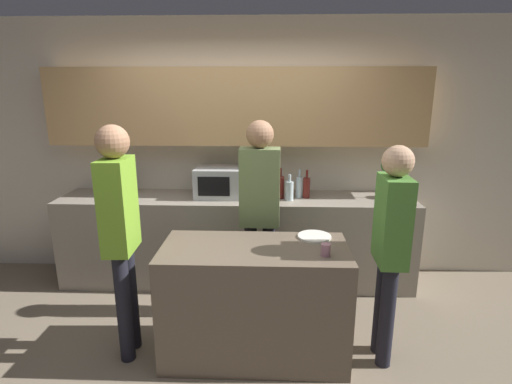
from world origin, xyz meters
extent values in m
plane|color=#7F705B|center=(0.00, 0.00, 0.00)|extent=(14.00, 14.00, 0.00)
cube|color=beige|center=(0.00, 1.74, 1.35)|extent=(6.40, 0.08, 2.70)
cube|color=tan|center=(0.00, 1.54, 1.83)|extent=(3.74, 0.32, 0.75)
cube|color=gray|center=(0.00, 1.39, 0.46)|extent=(3.60, 0.62, 0.93)
cube|color=brown|center=(0.24, 0.19, 0.44)|extent=(1.38, 0.65, 0.88)
cube|color=#B7BABC|center=(-0.15, 1.43, 1.08)|extent=(0.52, 0.38, 0.30)
cube|color=black|center=(-0.20, 1.24, 1.08)|extent=(0.31, 0.01, 0.19)
cube|color=silver|center=(-1.18, 1.43, 1.02)|extent=(0.26, 0.16, 0.18)
cube|color=black|center=(-1.23, 1.43, 1.11)|extent=(0.02, 0.11, 0.01)
cube|color=black|center=(-1.13, 1.43, 1.11)|extent=(0.02, 0.11, 0.01)
cylinder|color=brown|center=(1.51, 1.43, 0.98)|extent=(0.14, 0.14, 0.10)
cylinder|color=#38662D|center=(1.51, 1.43, 1.12)|extent=(0.01, 0.01, 0.18)
sphere|color=#3D7A38|center=(1.51, 1.43, 1.26)|extent=(0.13, 0.13, 0.13)
cylinder|color=#472814|center=(0.36, 1.34, 1.01)|extent=(0.07, 0.07, 0.16)
cylinder|color=#472814|center=(0.36, 1.34, 1.12)|extent=(0.02, 0.02, 0.06)
cylinder|color=maroon|center=(0.45, 1.37, 1.04)|extent=(0.08, 0.08, 0.22)
cylinder|color=maroon|center=(0.45, 1.37, 1.19)|extent=(0.03, 0.03, 0.09)
cylinder|color=silver|center=(0.54, 1.31, 1.02)|extent=(0.08, 0.08, 0.19)
cylinder|color=silver|center=(0.54, 1.31, 1.15)|extent=(0.03, 0.03, 0.07)
cylinder|color=silver|center=(0.64, 1.41, 1.03)|extent=(0.07, 0.07, 0.21)
cylinder|color=silver|center=(0.64, 1.41, 1.18)|extent=(0.02, 0.02, 0.08)
cylinder|color=maroon|center=(0.71, 1.40, 1.03)|extent=(0.07, 0.07, 0.21)
cylinder|color=maroon|center=(0.71, 1.40, 1.17)|extent=(0.02, 0.02, 0.08)
cylinder|color=white|center=(0.70, 0.41, 0.89)|extent=(0.26, 0.26, 0.01)
cylinder|color=#A46E82|center=(0.74, 0.06, 0.93)|extent=(0.07, 0.07, 0.09)
cylinder|color=black|center=(1.20, 0.09, 0.40)|extent=(0.11, 0.11, 0.80)
cylinder|color=black|center=(1.21, 0.24, 0.40)|extent=(0.11, 0.11, 0.80)
cube|color=#4A8132|center=(1.21, 0.16, 1.11)|extent=(0.20, 0.35, 0.63)
sphere|color=tan|center=(1.21, 0.16, 1.53)|extent=(0.22, 0.22, 0.22)
cylinder|color=black|center=(-0.73, 0.23, 0.43)|extent=(0.11, 0.11, 0.86)
cylinder|color=black|center=(-0.73, 0.07, 0.43)|extent=(0.11, 0.11, 0.86)
cube|color=#71A42B|center=(-0.73, 0.15, 1.20)|extent=(0.20, 0.35, 0.68)
sphere|color=#9E7051|center=(-0.73, 0.15, 1.66)|extent=(0.23, 0.23, 0.23)
cylinder|color=black|center=(0.34, 0.78, 0.43)|extent=(0.11, 0.11, 0.85)
cylinder|color=black|center=(0.18, 0.78, 0.43)|extent=(0.11, 0.11, 0.85)
cube|color=#6B7D4D|center=(0.26, 0.78, 1.19)|extent=(0.35, 0.20, 0.67)
sphere|color=#9E7051|center=(0.26, 0.78, 1.64)|extent=(0.23, 0.23, 0.23)
camera|label=1|loc=(0.35, -2.52, 2.03)|focal=28.00mm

